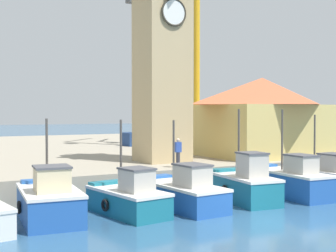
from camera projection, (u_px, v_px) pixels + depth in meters
ground_plane at (273, 223)px, 18.01m from camera, size 300.00×300.00×0.00m
quay_wharf at (65, 153)px, 42.25m from camera, size 120.00×40.00×1.24m
fishing_boat_left_outer at (49, 201)px, 18.41m from camera, size 2.59×4.51×4.03m
fishing_boat_left_inner at (128, 198)px, 19.53m from camera, size 2.42×4.34×3.98m
fishing_boat_mid_left at (182, 192)px, 20.87m from camera, size 2.25×5.06×3.93m
fishing_boat_center at (245, 185)px, 22.27m from camera, size 2.27×4.26×4.45m
fishing_boat_mid_right at (290, 181)px, 23.78m from camera, size 2.08×5.01×4.44m
fishing_boat_right_inner at (323, 178)px, 25.22m from camera, size 2.00×4.83×4.16m
clock_tower at (162, 48)px, 28.80m from camera, size 3.31×3.31×14.84m
warehouse_right at (262, 116)px, 32.94m from camera, size 8.49×7.21×5.48m
port_crane_near at (135, 80)px, 42.71m from camera, size 5.51×8.29×15.80m
port_crane_far at (196, 59)px, 41.98m from camera, size 2.93×7.17×20.16m
dock_worker_near_tower at (178, 152)px, 25.74m from camera, size 0.34×0.22×1.62m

